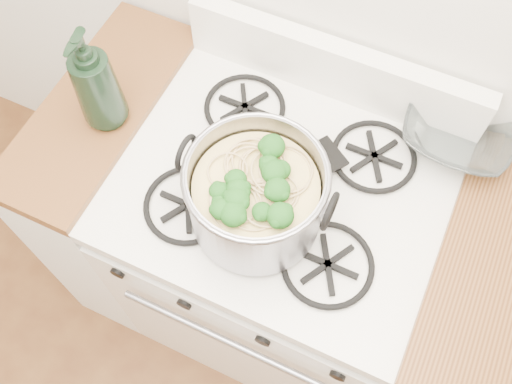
% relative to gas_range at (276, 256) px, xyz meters
% --- Properties ---
extents(gas_range, '(0.76, 0.66, 0.92)m').
position_rel_gas_range_xyz_m(gas_range, '(0.00, 0.00, 0.00)').
color(gas_range, white).
rests_on(gas_range, ground).
extents(counter_left, '(0.25, 0.65, 0.92)m').
position_rel_gas_range_xyz_m(counter_left, '(-0.51, 0.00, 0.02)').
color(counter_left, silver).
rests_on(counter_left, ground).
extents(stock_pot, '(0.33, 0.30, 0.20)m').
position_rel_gas_range_xyz_m(stock_pot, '(-0.02, -0.11, 0.58)').
color(stock_pot, gray).
rests_on(stock_pot, gas_range).
extents(spatula, '(0.41, 0.42, 0.02)m').
position_rel_gas_range_xyz_m(spatula, '(0.06, 0.08, 0.50)').
color(spatula, black).
rests_on(spatula, gas_range).
extents(glass_bowl, '(0.11, 0.11, 0.03)m').
position_rel_gas_range_xyz_m(glass_bowl, '(0.33, 0.28, 0.50)').
color(glass_bowl, white).
rests_on(glass_bowl, gas_range).
extents(bottle, '(0.12, 0.12, 0.28)m').
position_rel_gas_range_xyz_m(bottle, '(-0.46, -0.02, 0.63)').
color(bottle, black).
rests_on(bottle, counter_left).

